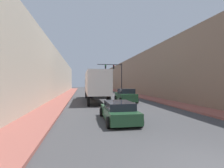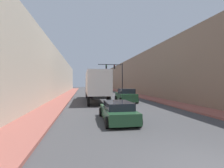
% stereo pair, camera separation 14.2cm
% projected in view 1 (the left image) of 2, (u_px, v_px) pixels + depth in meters
% --- Properties ---
extents(sidewalk_right, '(2.43, 80.00, 0.15)m').
position_uv_depth(sidewalk_right, '(133.00, 94.00, 35.50)').
color(sidewalk_right, '#9E564C').
rests_on(sidewalk_right, ground).
extents(sidewalk_left, '(2.43, 80.00, 0.15)m').
position_uv_depth(sidewalk_left, '(67.00, 95.00, 33.23)').
color(sidewalk_left, '#9E564C').
rests_on(sidewalk_left, ground).
extents(building_right, '(6.00, 80.00, 8.43)m').
position_uv_depth(building_right, '(153.00, 74.00, 36.19)').
color(building_right, '#846B56').
rests_on(building_right, ground).
extents(building_left, '(6.00, 80.00, 8.01)m').
position_uv_depth(building_left, '(43.00, 74.00, 32.48)').
color(building_left, '#BCB29E').
rests_on(building_left, ground).
extents(semi_truck, '(2.54, 13.12, 3.84)m').
position_uv_depth(semi_truck, '(95.00, 85.00, 23.86)').
color(semi_truck, silver).
rests_on(semi_truck, ground).
extents(sedan_car, '(2.02, 4.71, 1.26)m').
position_uv_depth(sedan_car, '(118.00, 111.00, 11.24)').
color(sedan_car, '#234C2D').
rests_on(sedan_car, ground).
extents(suv_car, '(2.19, 4.42, 1.72)m').
position_uv_depth(suv_car, '(126.00, 96.00, 22.14)').
color(suv_car, '#234C2D').
rests_on(suv_car, ground).
extents(traffic_signal_gantry, '(5.65, 0.35, 6.87)m').
position_uv_depth(traffic_signal_gantry, '(116.00, 73.00, 39.65)').
color(traffic_signal_gantry, black).
rests_on(traffic_signal_gantry, ground).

